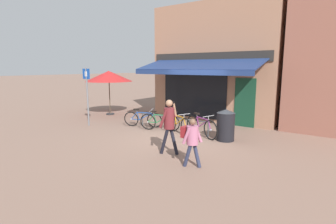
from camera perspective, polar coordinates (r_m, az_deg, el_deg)
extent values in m
plane|color=#846656|center=(9.78, 2.12, -5.42)|extent=(160.00, 160.00, 0.00)
cube|color=#9E7056|center=(13.71, 11.44, 10.40)|extent=(6.14, 3.00, 5.52)
cube|color=black|center=(12.73, 5.64, 3.79)|extent=(3.38, 0.04, 2.20)
cube|color=#143D28|center=(11.72, 16.35, 1.95)|extent=(0.90, 0.04, 2.10)
cube|color=#282623|center=(12.35, 8.54, 11.68)|extent=(5.83, 0.06, 0.44)
cube|color=navy|center=(11.56, 6.46, 10.25)|extent=(5.52, 1.83, 0.50)
cube|color=navy|center=(10.77, 4.06, 8.60)|extent=(5.52, 0.03, 0.20)
cylinder|color=#47494F|center=(10.58, 1.00, -1.20)|extent=(3.31, 0.04, 0.04)
cylinder|color=#47494F|center=(11.60, -5.55, -1.66)|extent=(0.04, 0.04, 0.55)
cylinder|color=#47494F|center=(9.84, 8.73, -3.79)|extent=(0.04, 0.04, 0.55)
torus|color=black|center=(11.18, -2.97, -1.79)|extent=(0.66, 0.35, 0.66)
cylinder|color=#9E9EA3|center=(11.18, -2.97, -1.79)|extent=(0.09, 0.09, 0.08)
torus|color=black|center=(11.54, -8.00, -1.51)|extent=(0.66, 0.35, 0.66)
cylinder|color=#9E9EA3|center=(11.54, -8.00, -1.51)|extent=(0.09, 0.09, 0.08)
cylinder|color=#1E4793|center=(11.26, -4.96, -0.98)|extent=(0.57, 0.21, 0.35)
cylinder|color=#1E4793|center=(11.23, -5.20, -0.15)|extent=(0.62, 0.27, 0.05)
cylinder|color=#1E4793|center=(11.37, -6.51, -0.87)|extent=(0.11, 0.11, 0.34)
cylinder|color=#1E4793|center=(11.47, -7.14, -1.60)|extent=(0.36, 0.17, 0.05)
cylinder|color=#1E4793|center=(11.43, -7.38, -0.79)|extent=(0.32, 0.11, 0.34)
cylinder|color=#1E4793|center=(11.15, -3.29, -1.03)|extent=(0.14, 0.12, 0.32)
cylinder|color=#9E9EA3|center=(11.33, -6.84, 0.20)|extent=(0.06, 0.06, 0.11)
cube|color=black|center=(11.31, -6.93, 0.54)|extent=(0.26, 0.19, 0.06)
cylinder|color=#9E9EA3|center=(11.11, -3.63, 0.09)|extent=(0.04, 0.05, 0.14)
cylinder|color=#9E9EA3|center=(11.09, -3.65, 0.43)|extent=(0.21, 0.49, 0.09)
torus|color=black|center=(10.49, 0.83, -2.49)|extent=(0.67, 0.31, 0.68)
cylinder|color=#9E9EA3|center=(10.49, 0.83, -2.49)|extent=(0.09, 0.08, 0.08)
torus|color=black|center=(10.82, -4.38, -2.15)|extent=(0.67, 0.31, 0.68)
cylinder|color=#9E9EA3|center=(10.82, -4.38, -2.15)|extent=(0.09, 0.08, 0.08)
cylinder|color=#23703D|center=(10.56, -1.21, -1.59)|extent=(0.56, 0.18, 0.36)
cylinder|color=#23703D|center=(10.53, -1.44, -0.67)|extent=(0.61, 0.23, 0.05)
cylinder|color=#23703D|center=(10.66, -2.82, -1.45)|extent=(0.11, 0.10, 0.35)
cylinder|color=#23703D|center=(10.76, -3.49, -2.25)|extent=(0.35, 0.15, 0.05)
cylinder|color=#23703D|center=(10.72, -3.72, -1.35)|extent=(0.31, 0.10, 0.35)
cylinder|color=#23703D|center=(10.46, 0.51, -1.65)|extent=(0.14, 0.11, 0.33)
cylinder|color=#9E9EA3|center=(10.62, -3.14, -0.27)|extent=(0.06, 0.05, 0.11)
cube|color=black|center=(10.61, -3.23, 0.10)|extent=(0.26, 0.17, 0.06)
cylinder|color=#9E9EA3|center=(10.42, 0.19, -0.43)|extent=(0.04, 0.04, 0.14)
cylinder|color=#9E9EA3|center=(10.40, 0.18, -0.06)|extent=(0.19, 0.50, 0.07)
torus|color=black|center=(9.76, 3.89, -3.34)|extent=(0.66, 0.36, 0.71)
cylinder|color=#9E9EA3|center=(9.76, 3.89, -3.34)|extent=(0.09, 0.09, 0.07)
torus|color=black|center=(10.69, 0.75, -2.17)|extent=(0.66, 0.36, 0.71)
cylinder|color=#9E9EA3|center=(10.69, 0.75, -2.17)|extent=(0.09, 0.09, 0.07)
cylinder|color=orange|center=(10.08, 2.62, -2.00)|extent=(0.56, 0.31, 0.38)
cylinder|color=orange|center=(10.08, 2.49, -0.95)|extent=(0.62, 0.33, 0.05)
cylinder|color=orange|center=(10.36, 1.66, -1.62)|extent=(0.12, 0.07, 0.37)
cylinder|color=orange|center=(10.53, 1.26, -2.41)|extent=(0.36, 0.20, 0.05)
cylinder|color=orange|center=(10.53, 1.14, -1.40)|extent=(0.31, 0.18, 0.37)
cylinder|color=orange|center=(9.78, 3.69, -2.33)|extent=(0.15, 0.09, 0.34)
cylinder|color=#9E9EA3|center=(10.37, 1.49, -0.31)|extent=(0.06, 0.04, 0.11)
cube|color=black|center=(10.37, 1.45, 0.08)|extent=(0.26, 0.20, 0.05)
cylinder|color=#9E9EA3|center=(9.78, 3.50, -0.92)|extent=(0.04, 0.04, 0.14)
cylinder|color=#9E9EA3|center=(9.77, 3.50, -0.51)|extent=(0.25, 0.48, 0.03)
torus|color=black|center=(9.40, 9.24, -3.90)|extent=(0.69, 0.34, 0.73)
cylinder|color=#9E9EA3|center=(9.40, 9.24, -3.90)|extent=(0.09, 0.08, 0.07)
torus|color=black|center=(10.19, 5.38, -2.75)|extent=(0.69, 0.34, 0.73)
cylinder|color=#9E9EA3|center=(10.19, 5.38, -2.75)|extent=(0.09, 0.08, 0.07)
cylinder|color=#892D7A|center=(9.66, 7.70, -2.51)|extent=(0.55, 0.27, 0.39)
cylinder|color=#892D7A|center=(9.64, 7.56, -1.38)|extent=(0.61, 0.28, 0.05)
cylinder|color=#892D7A|center=(9.90, 6.52, -2.13)|extent=(0.12, 0.06, 0.38)
cylinder|color=#892D7A|center=(10.05, 6.01, -2.99)|extent=(0.35, 0.17, 0.05)
cylinder|color=#892D7A|center=(10.04, 5.87, -1.90)|extent=(0.30, 0.16, 0.38)
cylinder|color=#892D7A|center=(9.40, 9.02, -2.82)|extent=(0.15, 0.08, 0.35)
cylinder|color=#9E9EA3|center=(9.89, 6.32, -0.74)|extent=(0.06, 0.04, 0.11)
cube|color=black|center=(9.89, 6.27, -0.32)|extent=(0.26, 0.19, 0.05)
cylinder|color=#9E9EA3|center=(9.39, 8.80, -1.33)|extent=(0.04, 0.04, 0.14)
cylinder|color=#9E9EA3|center=(9.38, 8.80, -0.92)|extent=(0.22, 0.49, 0.04)
cylinder|color=black|center=(7.81, 1.29, -6.39)|extent=(0.33, 0.11, 0.81)
cylinder|color=black|center=(7.79, -0.80, -6.43)|extent=(0.33, 0.11, 0.81)
cylinder|color=maroon|center=(7.63, 0.25, -1.37)|extent=(0.32, 0.32, 0.62)
sphere|color=#A87A5B|center=(7.56, 0.25, 1.92)|extent=(0.20, 0.20, 0.20)
cylinder|color=maroon|center=(7.54, -1.06, -1.52)|extent=(0.27, 0.15, 0.55)
cylinder|color=maroon|center=(7.74, 1.28, -0.16)|extent=(0.20, 0.17, 0.27)
cylinder|color=#A87A5B|center=(7.70, 1.45, 0.41)|extent=(0.12, 0.17, 0.41)
cube|color=black|center=(7.65, 1.20, 1.85)|extent=(0.02, 0.07, 0.14)
cylinder|color=#282D47|center=(6.90, 6.28, -9.39)|extent=(0.28, 0.11, 0.63)
cylinder|color=#282D47|center=(6.86, 4.26, -9.47)|extent=(0.28, 0.11, 0.63)
cylinder|color=#B26684|center=(6.72, 5.35, -5.04)|extent=(0.32, 0.32, 0.48)
sphere|color=brown|center=(6.64, 5.39, -2.16)|extent=(0.16, 0.16, 0.16)
cylinder|color=#B26684|center=(6.62, 4.00, -5.26)|extent=(0.24, 0.13, 0.43)
cylinder|color=#B26684|center=(6.83, 6.65, -4.84)|extent=(0.24, 0.13, 0.43)
cube|color=maroon|center=(6.83, 3.79, -4.29)|extent=(0.15, 0.27, 0.29)
cylinder|color=black|center=(9.42, 12.42, -3.15)|extent=(0.62, 0.62, 0.99)
cone|color=#33353A|center=(9.31, 12.54, 0.19)|extent=(0.63, 0.63, 0.12)
cylinder|color=slate|center=(11.96, -17.11, 3.16)|extent=(0.07, 0.07, 2.55)
cube|color=#14429E|center=(11.89, -17.39, 7.93)|extent=(0.44, 0.02, 0.44)
cube|color=white|center=(11.88, -17.44, 7.93)|extent=(0.14, 0.01, 0.22)
cylinder|color=#4C3D2D|center=(14.53, -12.61, 3.97)|extent=(0.05, 0.05, 2.32)
cone|color=red|center=(14.47, -12.75, 7.62)|extent=(2.50, 2.50, 0.56)
cylinder|color=#262628|center=(14.68, -12.45, -0.41)|extent=(0.44, 0.44, 0.06)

